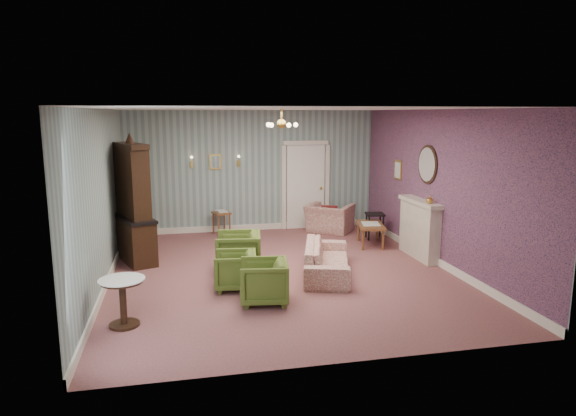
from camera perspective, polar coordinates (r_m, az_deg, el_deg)
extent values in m
plane|color=#874F4F|center=(9.32, -0.69, -7.15)|extent=(7.00, 7.00, 0.00)
plane|color=white|center=(8.88, -0.73, 10.97)|extent=(7.00, 7.00, 0.00)
plane|color=slate|center=(12.41, -3.93, 4.11)|extent=(6.00, 0.00, 6.00)
plane|color=slate|center=(5.67, 6.34, -3.64)|extent=(6.00, 0.00, 6.00)
plane|color=slate|center=(8.90, -20.00, 0.96)|extent=(0.00, 7.00, 7.00)
plane|color=slate|center=(10.02, 16.37, 2.18)|extent=(0.00, 7.00, 7.00)
plane|color=#AC566E|center=(10.01, 16.29, 2.17)|extent=(0.00, 7.00, 7.00)
imported|color=#4D6222|center=(7.79, -2.73, -7.95)|extent=(0.75, 0.79, 0.72)
imported|color=#4D6222|center=(8.43, -5.90, -6.71)|extent=(0.70, 0.73, 0.68)
imported|color=#4D6222|center=(9.28, -5.57, -4.70)|extent=(0.83, 0.88, 0.80)
imported|color=#993D41|center=(9.13, 4.37, -5.09)|extent=(1.09, 2.01, 0.76)
imported|color=#993D41|center=(12.37, 4.65, -0.60)|extent=(1.23, 1.16, 0.90)
imported|color=gold|center=(9.98, 15.50, 0.93)|extent=(0.15, 0.15, 0.15)
cube|color=maroon|center=(12.21, 4.63, -0.61)|extent=(0.41, 0.28, 0.39)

